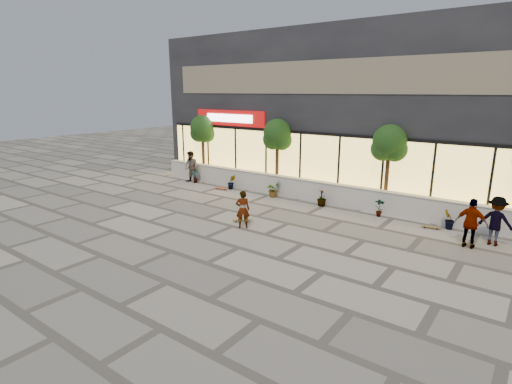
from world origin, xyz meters
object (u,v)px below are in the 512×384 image
Objects in this scene: tree_midwest at (277,136)px; skater_left at (191,167)px; tree_west at (203,130)px; skater_right_near at (471,223)px; skater_right_far at (496,221)px; skateboard_right_near at (431,227)px; skateboard_center at (242,220)px; skater_center at (243,209)px; skateboard_left at (221,188)px; tree_mideast at (389,145)px.

tree_midwest is 5.74m from skater_left.
skater_right_near is at bearing -10.58° from tree_west.
skateboard_right_near is (-2.21, 0.50, -0.82)m from skater_right_far.
tree_midwest is 5.45× the size of skateboard_center.
skater_right_near is (7.68, 3.06, 0.12)m from skater_center.
skater_right_far is at bearing -11.02° from tree_midwest.
skater_center is (7.81, -5.95, -2.22)m from tree_west.
skater_right_far is at bearing -7.32° from tree_west.
skateboard_left is at bearing -147.26° from tree_midwest.
tree_mideast is at bearing 6.70° from skater_left.
skater_right_near is (15.16, -1.49, -0.05)m from skater_left.
tree_midwest reaches higher than skateboard_center.
tree_midwest reaches higher than skateboard_left.
tree_west reaches higher than skateboard_right_near.
skater_right_near is 2.19m from skateboard_right_near.
tree_midwest is at bearing -4.38° from skater_right_far.
tree_midwest reaches higher than skater_right_near.
skateboard_right_near is (6.12, 4.38, -0.70)m from skater_center.
skater_left reaches higher than skateboard_center.
skater_right_near is (15.49, -2.89, -2.10)m from tree_west.
skater_left is (-7.49, 4.55, 0.18)m from skater_center.
skateboard_center is (7.00, -4.00, -0.87)m from skater_left.
skateboard_right_near is at bearing -5.99° from skater_right_far.
skater_right_far is 2.47× the size of skateboard_center.
skater_right_near is at bearing -35.95° from tree_mideast.
skater_left is 2.52× the size of skateboard_right_near.
tree_mideast is at bearing -32.46° from skater_right_near.
skater_center is at bearing -31.74° from skater_left.
tree_mideast is at bearing 0.00° from tree_west.
tree_west is 11.50m from tree_mideast.
tree_mideast is at bearing 0.00° from tree_midwest.
tree_west is 4.79× the size of skateboard_left.
tree_mideast is 5.45× the size of skateboard_center.
skater_right_far is (10.65, -2.07, -2.10)m from tree_midwest.
skater_center is 1.88× the size of skateboard_left.
skater_left is at bearing 4.20° from skater_right_far.
skateboard_right_near is at bearing -6.46° from tree_west.
skater_right_far is (8.33, 3.88, 0.12)m from skater_center.
skater_left is 1.06× the size of skater_right_far.
tree_west is 5.45× the size of skateboard_center.
skateboard_left is (-13.25, 0.40, -0.81)m from skater_right_far.
skateboard_left is (2.90, -1.67, -2.91)m from tree_west.
tree_mideast reaches higher than skater_right_near.
skater_left is 8.11m from skateboard_center.
tree_midwest is at bearing 0.00° from tree_west.
skater_right_near is at bearing -19.89° from skateboard_center.
tree_mideast reaches higher than skater_center.
tree_mideast is at bearing 15.31° from skateboard_center.
tree_west reaches higher than skater_left.
skater_left reaches higher than skater_right_far.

